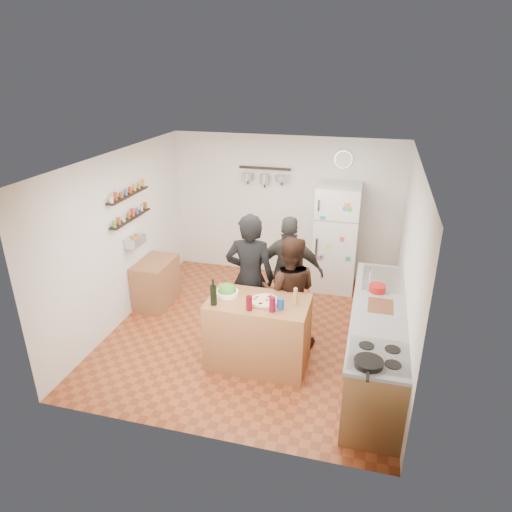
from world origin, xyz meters
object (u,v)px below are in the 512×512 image
(wine_bottle, at_px, (214,295))
(counter_run, at_px, (376,343))
(prep_island, at_px, (258,332))
(red_bowl, at_px, (377,288))
(wall_clock, at_px, (343,159))
(side_table, at_px, (156,282))
(person_left, at_px, (250,278))
(skillet, at_px, (369,363))
(pepper_mill, at_px, (295,297))
(person_center, at_px, (289,292))
(person_back, at_px, (289,272))
(salt_canister, at_px, (280,304))
(fridge, at_px, (336,238))
(salad_bowl, at_px, (227,293))

(wine_bottle, distance_m, counter_run, 2.07)
(prep_island, height_order, red_bowl, red_bowl)
(prep_island, distance_m, wall_clock, 3.34)
(red_bowl, relative_size, side_table, 0.27)
(person_left, relative_size, counter_run, 0.70)
(skillet, height_order, red_bowl, red_bowl)
(pepper_mill, xyz_separation_m, person_center, (-0.17, 0.51, -0.21))
(wall_clock, bearing_deg, side_table, -148.48)
(person_left, xyz_separation_m, person_back, (0.44, 0.51, -0.08))
(skillet, xyz_separation_m, red_bowl, (0.05, 1.60, 0.02))
(salt_canister, relative_size, person_back, 0.09)
(skillet, distance_m, red_bowl, 1.60)
(red_bowl, xyz_separation_m, wall_clock, (-0.70, 2.18, 1.19))
(wine_bottle, bearing_deg, prep_island, 23.75)
(person_left, distance_m, wall_clock, 2.72)
(red_bowl, bearing_deg, person_center, -177.04)
(prep_island, bearing_deg, counter_run, 6.24)
(person_left, distance_m, red_bowl, 1.67)
(person_center, relative_size, red_bowl, 7.39)
(pepper_mill, height_order, salt_canister, pepper_mill)
(prep_island, distance_m, side_table, 2.29)
(prep_island, relative_size, person_left, 0.68)
(skillet, bearing_deg, fridge, 100.69)
(person_left, bearing_deg, person_back, -136.58)
(salad_bowl, relative_size, pepper_mill, 1.66)
(salt_canister, xyz_separation_m, red_bowl, (1.10, 0.73, -0.02))
(person_center, bearing_deg, side_table, -20.23)
(counter_run, xyz_separation_m, wall_clock, (-0.75, 2.63, 1.70))
(salt_canister, bearing_deg, prep_island, 158.20)
(fridge, bearing_deg, salad_bowl, -115.03)
(salt_canister, xyz_separation_m, skillet, (1.05, -0.86, -0.03))
(prep_island, relative_size, wine_bottle, 5.10)
(side_table, bearing_deg, prep_island, -29.85)
(counter_run, height_order, wall_clock, wall_clock)
(counter_run, bearing_deg, wine_bottle, -169.02)
(pepper_mill, xyz_separation_m, person_back, (-0.27, 1.03, -0.16))
(person_left, bearing_deg, salt_canister, 123.77)
(salad_bowl, height_order, counter_run, salad_bowl)
(skillet, bearing_deg, person_left, 136.14)
(counter_run, height_order, side_table, counter_run)
(prep_island, xyz_separation_m, fridge, (0.70, 2.46, 0.45))
(person_center, bearing_deg, salt_canister, 86.05)
(skillet, height_order, side_table, skillet)
(person_back, distance_m, side_table, 2.22)
(pepper_mill, bearing_deg, person_left, 143.87)
(red_bowl, bearing_deg, side_table, 171.18)
(salt_canister, xyz_separation_m, person_back, (-0.12, 1.20, -0.15))
(prep_island, relative_size, salt_canister, 8.80)
(salad_bowl, bearing_deg, side_table, 145.16)
(red_bowl, bearing_deg, counter_run, -83.72)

